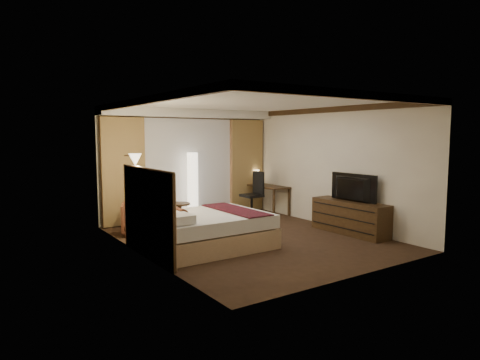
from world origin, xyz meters
TOP-DOWN VIEW (x-y plane):
  - floor at (0.00, 0.00)m, footprint 4.50×5.50m
  - ceiling at (0.00, 0.00)m, footprint 4.50×5.50m
  - back_wall at (0.00, 2.75)m, footprint 4.50×0.02m
  - left_wall at (-2.25, 0.00)m, footprint 0.02×5.50m
  - right_wall at (2.25, 0.00)m, footprint 0.02×5.50m
  - crown_molding at (0.00, 0.00)m, footprint 4.50×5.50m
  - soffit at (0.00, 2.50)m, footprint 4.50×0.50m
  - curtain_sheer at (0.00, 2.67)m, footprint 2.48×0.04m
  - curtain_left_drape at (-1.70, 2.61)m, footprint 1.00×0.14m
  - curtain_right_drape at (1.70, 2.61)m, footprint 1.00×0.14m
  - wall_sconce at (-2.09, 0.78)m, footprint 0.24×0.24m
  - bed at (-1.09, -0.08)m, footprint 2.20×1.72m
  - headboard at (-2.20, -0.08)m, footprint 0.12×2.02m
  - armchair at (-1.71, 1.64)m, footprint 0.92×0.89m
  - side_table at (-0.66, 1.88)m, footprint 0.48×0.48m
  - floor_lamp at (-0.06, 2.37)m, footprint 0.35×0.35m
  - desk at (1.95, 2.00)m, footprint 0.55×1.28m
  - desk_lamp at (1.95, 2.49)m, footprint 0.18×0.18m
  - office_chair at (1.41, 1.95)m, footprint 0.56×0.56m
  - dresser at (2.00, -0.79)m, footprint 0.50×1.77m
  - television at (1.97, -0.79)m, footprint 0.69×1.17m

SIDE VIEW (x-z plane):
  - floor at x=0.00m, z-range -0.01..0.01m
  - side_table at x=-0.66m, z-range 0.00..0.53m
  - bed at x=-1.09m, z-range 0.00..0.64m
  - dresser at x=2.00m, z-range 0.00..0.69m
  - armchair at x=-1.71m, z-range 0.00..0.74m
  - desk at x=1.95m, z-range 0.00..0.75m
  - office_chair at x=1.41m, z-range 0.00..1.15m
  - headboard at x=-2.20m, z-range 0.00..1.50m
  - floor_lamp at x=-0.06m, z-range 0.00..1.66m
  - desk_lamp at x=1.95m, z-range 0.75..1.09m
  - television at x=1.97m, z-range 0.95..1.10m
  - curtain_sheer at x=0.00m, z-range 0.02..2.48m
  - curtain_left_drape at x=-1.70m, z-range 0.02..2.48m
  - curtain_right_drape at x=1.70m, z-range 0.02..2.48m
  - back_wall at x=0.00m, z-range 0.00..2.70m
  - left_wall at x=-2.25m, z-range 0.00..2.70m
  - right_wall at x=2.25m, z-range 0.00..2.70m
  - wall_sconce at x=-2.09m, z-range 1.50..1.74m
  - soffit at x=0.00m, z-range 2.50..2.70m
  - crown_molding at x=0.00m, z-range 2.58..2.70m
  - ceiling at x=0.00m, z-range 2.70..2.71m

